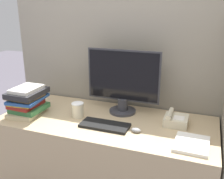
# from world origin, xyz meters

# --- Properties ---
(cubicle_panel_rear) EXTENTS (2.08, 0.04, 1.71)m
(cubicle_panel_rear) POSITION_xyz_m (0.00, 0.76, 0.85)
(cubicle_panel_rear) COLOR gray
(cubicle_panel_rear) RESTS_ON ground_plane
(desk) EXTENTS (1.68, 0.73, 0.72)m
(desk) POSITION_xyz_m (0.00, 0.36, 0.36)
(desk) COLOR tan
(desk) RESTS_ON ground_plane
(monitor) EXTENTS (0.61, 0.22, 0.53)m
(monitor) POSITION_xyz_m (0.08, 0.56, 0.98)
(monitor) COLOR #333338
(monitor) RESTS_ON desk
(keyboard) EXTENTS (0.37, 0.16, 0.02)m
(keyboard) POSITION_xyz_m (0.04, 0.25, 0.73)
(keyboard) COLOR black
(keyboard) RESTS_ON desk
(mouse) EXTENTS (0.07, 0.05, 0.03)m
(mouse) POSITION_xyz_m (0.28, 0.24, 0.74)
(mouse) COLOR gray
(mouse) RESTS_ON desk
(coffee_cup) EXTENTS (0.10, 0.10, 0.12)m
(coffee_cup) POSITION_xyz_m (-0.23, 0.34, 0.78)
(coffee_cup) COLOR beige
(coffee_cup) RESTS_ON desk
(book_stack) EXTENTS (0.27, 0.32, 0.24)m
(book_stack) POSITION_xyz_m (-0.64, 0.25, 0.84)
(book_stack) COLOR #C6B78C
(book_stack) RESTS_ON desk
(desk_telephone) EXTENTS (0.17, 0.18, 0.10)m
(desk_telephone) POSITION_xyz_m (0.52, 0.47, 0.76)
(desk_telephone) COLOR beige
(desk_telephone) RESTS_ON desk
(paper_pile) EXTENTS (0.22, 0.27, 0.02)m
(paper_pile) POSITION_xyz_m (0.66, 0.19, 0.73)
(paper_pile) COLOR white
(paper_pile) RESTS_ON desk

